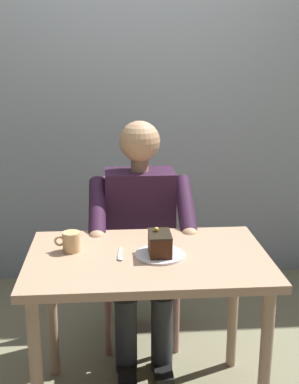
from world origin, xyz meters
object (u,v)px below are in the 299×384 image
object	(u,v)px
chair	(139,251)
seated_person	(141,236)
dining_table	(148,277)
coffee_cup	(71,241)
cake_slice	(160,243)
dessert_spoon	(120,256)

from	to	relation	value
chair	seated_person	world-z (taller)	seated_person
dining_table	seated_person	xyz separation A→B (m)	(0.00, -0.49, 0.00)
dining_table	coffee_cup	size ratio (longest dim) A/B	8.98
chair	cake_slice	distance (m)	0.73
dining_table	chair	size ratio (longest dim) A/B	1.14
coffee_cup	dining_table	bearing A→B (deg)	167.38
chair	coffee_cup	world-z (taller)	chair
chair	coffee_cup	distance (m)	0.73
chair	seated_person	bearing A→B (deg)	90.00
coffee_cup	dessert_spoon	distance (m)	0.23
dining_table	dessert_spoon	bearing A→B (deg)	1.83
chair	dessert_spoon	distance (m)	0.72
seated_person	dessert_spoon	size ratio (longest dim) A/B	8.58
cake_slice	coffee_cup	world-z (taller)	cake_slice
dining_table	dessert_spoon	size ratio (longest dim) A/B	7.11
dining_table	cake_slice	size ratio (longest dim) A/B	7.26
seated_person	coffee_cup	bearing A→B (deg)	51.87
dessert_spoon	chair	bearing A→B (deg)	-99.99
cake_slice	dessert_spoon	xyz separation A→B (m)	(0.17, -0.00, -0.05)
dining_table	seated_person	size ratio (longest dim) A/B	0.83
seated_person	dessert_spoon	world-z (taller)	seated_person
coffee_cup	dessert_spoon	size ratio (longest dim) A/B	0.79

